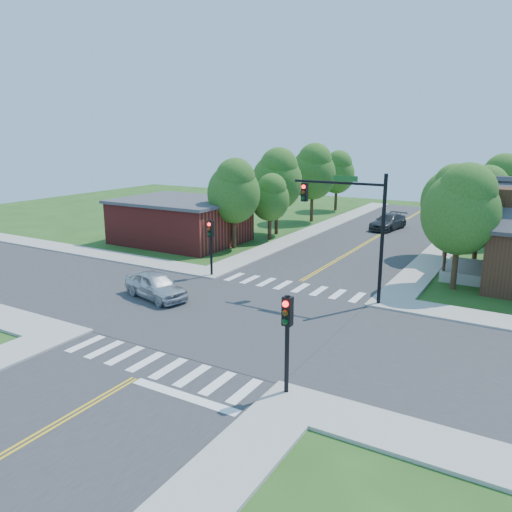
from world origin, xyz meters
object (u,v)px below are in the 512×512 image
Objects in this scene: signal_mast_ne at (353,216)px; signal_pole_se at (287,327)px; car_silver at (156,286)px; car_dgrey at (388,222)px; signal_pole_nw at (211,237)px.

signal_mast_ne reaches higher than signal_pole_se.
car_dgrey is (5.60, 27.43, -0.01)m from car_silver.
signal_pole_nw is (-11.20, 11.20, 0.00)m from signal_pole_se.
signal_mast_ne is 1.33× the size of car_dgrey.
car_dgrey is at bearing 100.40° from signal_mast_ne.
signal_pole_nw is 0.70× the size of car_dgrey.
signal_pole_se is 15.84m from signal_pole_nw.
signal_pole_se is 33.91m from car_dgrey.
car_silver is (-9.66, -5.28, -4.09)m from signal_mast_ne.
car_silver is at bearing -91.59° from signal_pole_nw.
signal_pole_se is at bearing -81.44° from signal_mast_ne.
signal_mast_ne is at bearing 0.07° from signal_pole_nw.
signal_pole_nw is 22.90m from car_dgrey.
signal_pole_nw is at bearing 135.00° from signal_pole_se.
signal_pole_nw is at bearing -179.93° from signal_mast_ne.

